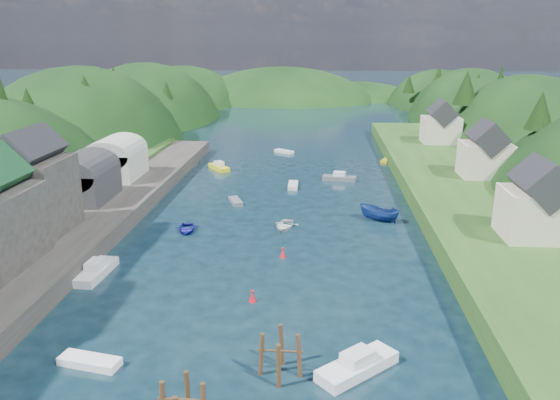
{
  "coord_description": "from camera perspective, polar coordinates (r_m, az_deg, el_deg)",
  "views": [
    {
      "loc": [
        4.57,
        -33.14,
        22.42
      ],
      "look_at": [
        0.0,
        28.0,
        4.0
      ],
      "focal_mm": 35.0,
      "sensor_mm": 36.0,
      "label": 1
    }
  ],
  "objects": [
    {
      "name": "quay_left",
      "position": [
        64.03,
        -22.59,
        -4.17
      ],
      "size": [
        12.0,
        110.0,
        2.0
      ],
      "primitive_type": "cube",
      "color": "#2D2B28",
      "rests_on": "ground"
    },
    {
      "name": "ground",
      "position": [
        86.23,
        1.09,
        1.65
      ],
      "size": [
        600.0,
        600.0,
        0.0
      ],
      "primitive_type": "plane",
      "color": "black",
      "rests_on": "ground"
    },
    {
      "name": "channel_buoy_near",
      "position": [
        48.8,
        -2.9,
        -10.02
      ],
      "size": [
        0.7,
        0.7,
        1.1
      ],
      "color": "red",
      "rests_on": "ground"
    },
    {
      "name": "far_hills",
      "position": [
        209.82,
        3.34,
        7.59
      ],
      "size": [
        103.0,
        68.0,
        44.0
      ],
      "color": "black",
      "rests_on": "ground"
    },
    {
      "name": "right_bank_cottages",
      "position": [
        86.38,
        19.99,
        4.65
      ],
      "size": [
        9.0,
        59.24,
        8.41
      ],
      "color": "beige",
      "rests_on": "terrace_right"
    },
    {
      "name": "hill_trees",
      "position": [
        98.62,
        1.98,
        10.1
      ],
      "size": [
        91.95,
        147.71,
        12.38
      ],
      "color": "black",
      "rests_on": "ground"
    },
    {
      "name": "moored_boats",
      "position": [
        63.82,
        0.37,
        -3.35
      ],
      "size": [
        36.48,
        85.69,
        2.07
      ],
      "color": "silver",
      "rests_on": "ground"
    },
    {
      "name": "piling_cluster_far",
      "position": [
        38.79,
        0.02,
        -16.23
      ],
      "size": [
        3.13,
        2.93,
        3.79
      ],
      "color": "#382314",
      "rests_on": "ground"
    },
    {
      "name": "boat_sheds",
      "position": [
        80.21,
        -18.28,
        3.53
      ],
      "size": [
        7.0,
        21.0,
        7.5
      ],
      "color": "#2D2D30",
      "rests_on": "quay_left"
    },
    {
      "name": "hillside_left",
      "position": [
        122.8,
        -19.69,
        1.37
      ],
      "size": [
        44.0,
        245.56,
        52.0
      ],
      "color": "black",
      "rests_on": "ground"
    },
    {
      "name": "hillside_right",
      "position": [
        119.24,
        23.94,
        0.76
      ],
      "size": [
        36.0,
        245.56,
        48.0
      ],
      "color": "black",
      "rests_on": "ground"
    },
    {
      "name": "channel_buoy_far",
      "position": [
        57.88,
        0.3,
        -5.56
      ],
      "size": [
        0.7,
        0.7,
        1.1
      ],
      "color": "red",
      "rests_on": "ground"
    },
    {
      "name": "terrace_right",
      "position": [
        78.85,
        19.12,
        0.16
      ],
      "size": [
        16.0,
        120.0,
        2.4
      ],
      "primitive_type": "cube",
      "color": "#234719",
      "rests_on": "ground"
    }
  ]
}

